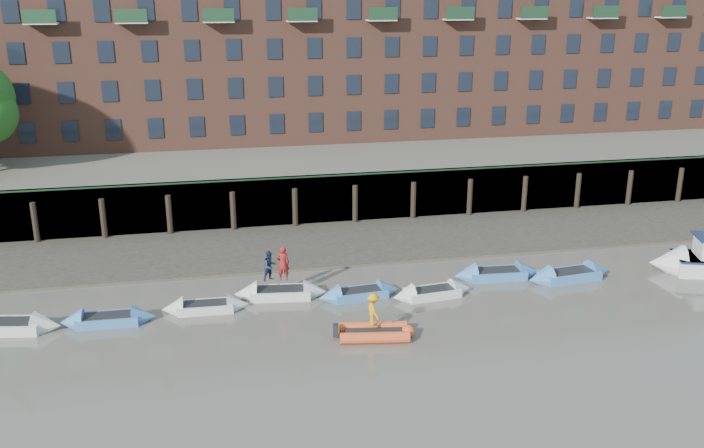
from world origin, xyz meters
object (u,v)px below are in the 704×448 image
object	(u,v)px
rowboat_1	(108,319)
person_rib_crew	(373,310)
rowboat_5	(432,293)
person_rower_a	(283,263)
rowboat_7	(569,275)
rowboat_0	(8,326)
rowboat_2	(206,307)
rowboat_4	(359,293)
rowboat_6	(496,274)
motor_launch	(704,261)
rib_tender	(377,332)
person_rower_b	(270,266)
rowboat_3	(281,293)

from	to	relation	value
rowboat_1	person_rib_crew	size ratio (longest dim) A/B	2.82
rowboat_5	person_rib_crew	distance (m)	5.63
person_rower_a	rowboat_7	bearing A→B (deg)	-179.84
rowboat_0	rowboat_5	size ratio (longest dim) A/B	1.13
rowboat_0	rowboat_2	distance (m)	8.96
rowboat_5	rowboat_4	bearing A→B (deg)	163.83
rowboat_4	person_rower_a	distance (m)	4.19
rowboat_2	rowboat_7	xyz separation A→B (m)	(19.36, 0.19, 0.04)
rowboat_2	person_rib_crew	world-z (taller)	person_rib_crew
rowboat_5	rowboat_0	bearing A→B (deg)	173.21
rowboat_0	rowboat_5	distance (m)	20.35
rowboat_6	motor_launch	distance (m)	11.60
rowboat_6	motor_launch	xyz separation A→B (m)	(11.49, -1.54, 0.46)
rowboat_7	motor_launch	xyz separation A→B (m)	(7.70, -0.56, 0.45)
rowboat_5	rib_tender	distance (m)	5.47
rowboat_7	person_rower_a	size ratio (longest dim) A/B	2.81
rowboat_1	person_rower_a	bearing A→B (deg)	11.25
rowboat_4	motor_launch	size ratio (longest dim) A/B	0.63
rowboat_0	rowboat_6	distance (m)	24.58
rib_tender	person_rower_a	distance (m)	6.70
rib_tender	person_rower_b	size ratio (longest dim) A/B	2.25
rowboat_3	rowboat_5	xyz separation A→B (m)	(7.62, -1.47, -0.02)
rowboat_2	person_rower_a	world-z (taller)	person_rower_a
rowboat_5	person_rower_b	world-z (taller)	person_rower_b
rowboat_1	person_rower_b	world-z (taller)	person_rower_b
rowboat_2	person_rib_crew	size ratio (longest dim) A/B	2.68
rowboat_5	person_rib_crew	xyz separation A→B (m)	(-3.99, -3.81, 1.12)
rowboat_7	person_rower_a	bearing A→B (deg)	170.59
rowboat_6	rowboat_2	bearing A→B (deg)	-172.34
person_rower_b	person_rib_crew	xyz separation A→B (m)	(4.10, -5.42, -0.36)
rowboat_7	motor_launch	world-z (taller)	motor_launch
rib_tender	motor_launch	distance (m)	19.91
rowboat_4	motor_launch	distance (m)	19.35
rowboat_0	rowboat_3	size ratio (longest dim) A/B	1.03
rowboat_0	person_rower_a	xyz separation A→B (m)	(12.91, 1.38, 1.58)
rowboat_3	rib_tender	world-z (taller)	rowboat_3
rowboat_6	person_rower_a	bearing A→B (deg)	-175.64
rowboat_3	rib_tender	size ratio (longest dim) A/B	1.38
rowboat_3	person_rower_b	distance (m)	1.54
rowboat_6	person_rower_b	xyz separation A→B (m)	(-12.27, -0.11, 1.45)
rowboat_4	rowboat_6	size ratio (longest dim) A/B	0.91
rowboat_7	rib_tender	distance (m)	12.66
rowboat_0	rowboat_4	xyz separation A→B (m)	(16.68, 0.50, -0.03)
rowboat_0	rib_tender	world-z (taller)	rowboat_0
rowboat_4	person_rower_b	xyz separation A→B (m)	(-4.42, 0.97, 1.48)
rowboat_1	rowboat_5	bearing A→B (deg)	1.10
rowboat_4	person_rib_crew	world-z (taller)	person_rib_crew
person_rower_a	person_rower_b	bearing A→B (deg)	-4.73
motor_launch	person_rib_crew	world-z (taller)	motor_launch
rowboat_1	rowboat_0	bearing A→B (deg)	179.25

